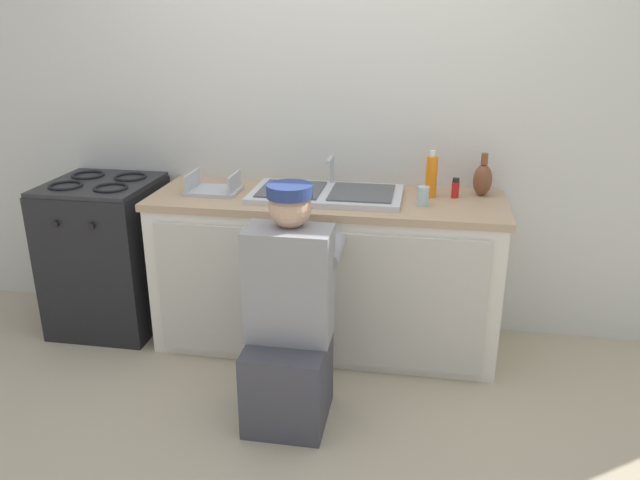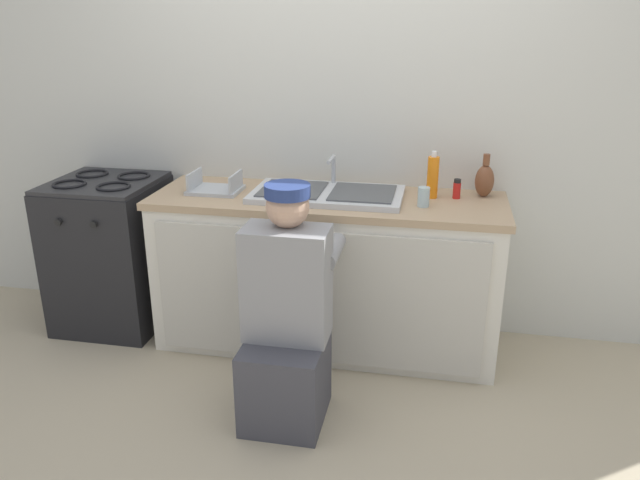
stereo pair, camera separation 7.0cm
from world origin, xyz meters
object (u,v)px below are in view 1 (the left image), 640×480
Objects in this scene: water_glass at (423,196)px; vase_decorative at (483,179)px; plumber_person at (289,326)px; dish_rack_tray at (214,188)px; stove_range at (108,254)px; spice_bottle_red at (455,188)px; sink_double_basin at (326,193)px; soap_bottle_orange at (431,176)px.

water_glass is 0.40m from vase_decorative.
plumber_person reaches higher than dish_rack_tray.
plumber_person reaches higher than water_glass.
spice_bottle_red is at bearing 3.16° from stove_range.
sink_double_basin is 7.62× the size of spice_bottle_red.
stove_range is at bearing 150.27° from plumber_person.
water_glass is at bearing -2.28° from stove_range.
water_glass is 1.13m from dish_rack_tray.
stove_range is 2.19m from vase_decorative.
vase_decorative is (0.27, 0.07, -0.02)m from soap_bottle_orange.
dish_rack_tray is at bearing -178.07° from sink_double_basin.
dish_rack_tray is (-1.17, -0.12, -0.09)m from soap_bottle_orange.
water_glass is 0.36× the size of dish_rack_tray.
water_glass is (1.82, -0.07, 0.47)m from stove_range.
dish_rack_tray is at bearing -174.35° from spice_bottle_red.
plumber_person is at bearing -131.39° from spice_bottle_red.
water_glass is 0.40× the size of soap_bottle_orange.
dish_rack_tray is (-0.57, 0.70, 0.43)m from plumber_person.
vase_decorative reaches higher than water_glass.
vase_decorative is at bearing 11.83° from sink_double_basin.
spice_bottle_red is (0.17, 0.18, 0.00)m from water_glass.
water_glass is 0.25m from spice_bottle_red.
plumber_person is at bearing -131.09° from water_glass.
spice_bottle_red is at bearing 5.65° from dish_rack_tray.
vase_decorative is at bearing 24.24° from spice_bottle_red.
vase_decorative reaches higher than sink_double_basin.
stove_range is 2.04m from spice_bottle_red.
dish_rack_tray is (-0.62, -0.02, 0.01)m from sink_double_basin.
plumber_person is 1.14m from soap_bottle_orange.
dish_rack_tray is 1.22× the size of vase_decorative.
stove_range is 1.93m from soap_bottle_orange.
soap_bottle_orange is (0.60, 0.82, 0.52)m from plumber_person.
spice_bottle_red is (1.30, 0.13, 0.03)m from dish_rack_tray.
plumber_person is 1.00m from dish_rack_tray.
soap_bottle_orange is 0.89× the size of dish_rack_tray.
soap_bottle_orange reaches higher than sink_double_basin.
spice_bottle_red is at bearing 47.59° from water_glass.
dish_rack_tray is at bearing -1.57° from stove_range.
sink_double_basin is at bearing -170.98° from spice_bottle_red.
vase_decorative is (0.31, 0.25, 0.04)m from water_glass.
water_glass is at bearing -132.41° from spice_bottle_red.
stove_range is 1.45m from plumber_person.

